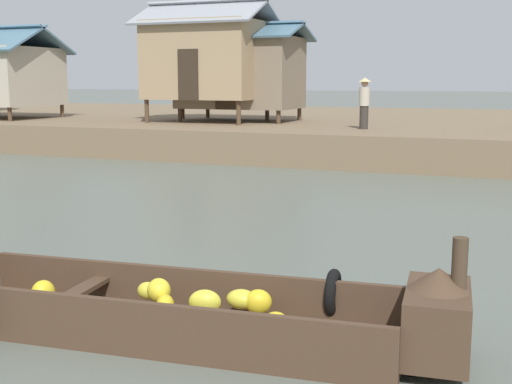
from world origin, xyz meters
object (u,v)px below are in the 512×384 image
Objects in this scene: stilt_house_mid_left at (208,59)px; vendor_person at (364,100)px; mooring_post at (458,304)px; banana_boat at (166,307)px; stilt_house_left at (1,75)px; stilt_house_mid_right at (240,71)px.

vendor_person is (6.39, -1.66, -1.45)m from stilt_house_mid_left.
mooring_post is at bearing -57.95° from stilt_house_mid_left.
banana_boat is 1.31× the size of stilt_house_left.
stilt_house_mid_left is 3.92× the size of mooring_post.
stilt_house_left is at bearing -168.83° from stilt_house_mid_right.
mooring_post is at bearing -61.54° from stilt_house_mid_right.
stilt_house_mid_left reaches higher than banana_boat.
banana_boat is 3.64× the size of vendor_person.
stilt_house_mid_right reaches higher than vendor_person.
stilt_house_left is 3.74× the size of mooring_post.
stilt_house_left is (-16.93, 16.46, 2.51)m from banana_boat.
banana_boat is 1.25× the size of stilt_house_mid_left.
mooring_post is at bearing 5.03° from banana_boat.
mooring_post is at bearing -39.32° from stilt_house_left.
stilt_house_mid_right is at bearing 110.80° from banana_boat.
stilt_house_mid_left is at bearing 122.05° from mooring_post.
stilt_house_mid_left is at bearing -134.07° from stilt_house_mid_right.
stilt_house_mid_right is (9.94, 1.96, 0.12)m from stilt_house_left.
stilt_house_left is at bearing -173.64° from stilt_house_mid_left.
banana_boat is 1.18× the size of stilt_house_mid_right.
vendor_person reaches higher than banana_boat.
stilt_house_mid_right is at bearing 45.93° from stilt_house_mid_left.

